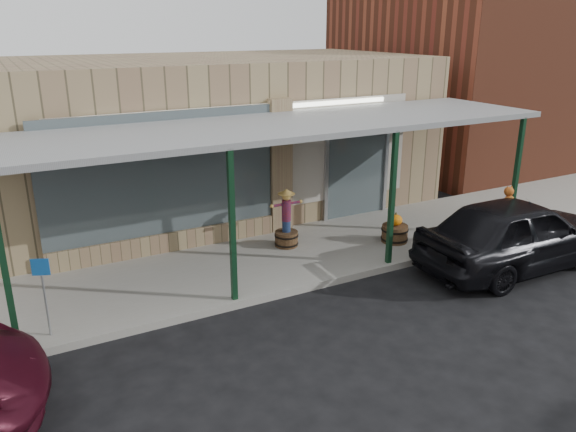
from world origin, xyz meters
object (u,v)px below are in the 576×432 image
handicap_sign (43,287)px  parked_sedan (518,233)px  barrel_pumpkin (395,231)px  barrel_scarecrow (286,227)px

handicap_sign → parked_sedan: (9.26, -1.50, -0.23)m
handicap_sign → parked_sedan: size_ratio=0.29×
barrel_pumpkin → parked_sedan: parked_sedan is taller
barrel_scarecrow → handicap_sign: 5.58m
barrel_scarecrow → barrel_pumpkin: size_ratio=1.91×
handicap_sign → barrel_scarecrow: bearing=40.0°
parked_sedan → handicap_sign: bearing=82.2°
barrel_scarecrow → barrel_pumpkin: (2.38, -0.97, -0.21)m
barrel_pumpkin → parked_sedan: 2.71m
barrel_scarecrow → handicap_sign: bearing=-150.1°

